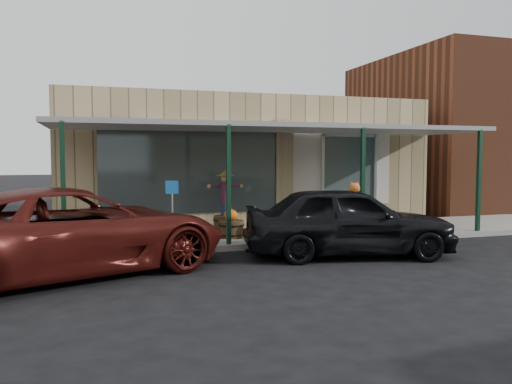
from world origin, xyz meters
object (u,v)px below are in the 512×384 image
object	(u,v)px
barrel_scarecrow	(225,211)
parked_sedan	(348,221)
barrel_pumpkin	(231,227)
handicap_sign	(172,203)
car_maroon	(72,231)

from	to	relation	value
barrel_scarecrow	parked_sedan	xyz separation A→B (m)	(1.99, -3.52, 0.07)
barrel_pumpkin	handicap_sign	xyz separation A→B (m)	(-1.57, -0.40, 0.70)
handicap_sign	barrel_scarecrow	bearing A→B (deg)	51.52
barrel_pumpkin	car_maroon	distance (m)	4.51
car_maroon	handicap_sign	bearing A→B (deg)	-67.63
barrel_pumpkin	handicap_sign	world-z (taller)	handicap_sign
barrel_scarecrow	handicap_sign	xyz separation A→B (m)	(-1.69, -1.49, 0.40)
handicap_sign	barrel_pumpkin	bearing A→B (deg)	24.33
barrel_scarecrow	handicap_sign	size ratio (longest dim) A/B	1.13
parked_sedan	car_maroon	world-z (taller)	car_maroon
barrel_scarecrow	parked_sedan	bearing A→B (deg)	-73.87
barrel_scarecrow	car_maroon	world-z (taller)	barrel_scarecrow
barrel_pumpkin	parked_sedan	bearing A→B (deg)	-48.97
barrel_pumpkin	handicap_sign	size ratio (longest dim) A/B	0.52
barrel_scarecrow	parked_sedan	distance (m)	4.04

